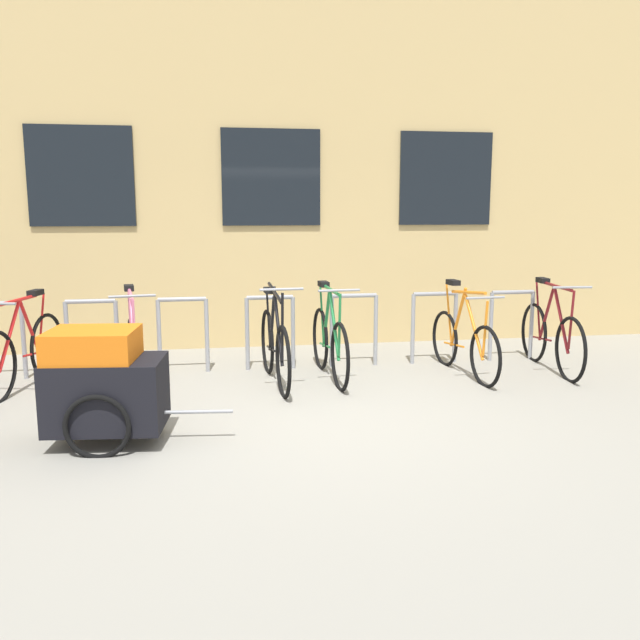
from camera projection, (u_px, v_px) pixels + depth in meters
name	position (u px, v px, depth m)	size (l,w,h in m)	color
ground_plane	(306.00, 418.00, 6.02)	(42.00, 42.00, 0.00)	gray
storefront_building	(252.00, 149.00, 12.49)	(28.00, 7.97, 5.94)	tan
bike_rack	(270.00, 325.00, 7.76)	(6.59, 0.05, 0.88)	gray
bicycle_red	(23.00, 352.00, 6.92)	(0.55, 1.74, 1.02)	black
bicycle_pink	(133.00, 352.00, 6.97)	(0.45, 1.74, 1.07)	black
bicycle_orange	(464.00, 342.00, 7.53)	(0.44, 1.69, 1.07)	black
bicycle_maroon	(551.00, 336.00, 7.74)	(0.44, 1.74, 1.07)	black
bicycle_green	(329.00, 343.00, 7.37)	(0.44, 1.71, 1.07)	black
bicycle_black	(275.00, 347.00, 7.14)	(0.44, 1.78, 1.11)	black
bike_trailer	(104.00, 384.00, 5.31)	(1.47, 0.75, 0.95)	black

